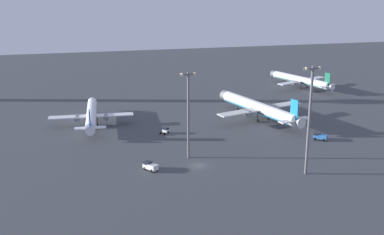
{
  "coord_description": "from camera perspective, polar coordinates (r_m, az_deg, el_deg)",
  "views": [
    {
      "loc": [
        -29.97,
        -120.0,
        50.59
      ],
      "look_at": [
        5.66,
        32.07,
        4.0
      ],
      "focal_mm": 45.67,
      "sensor_mm": 36.0,
      "label": 1
    }
  ],
  "objects": [
    {
      "name": "pushback_tug",
      "position": [
        159.48,
        -3.12,
        -1.51
      ],
      "size": [
        3.48,
        3.41,
        2.05
      ],
      "rotation": [
        0.0,
        0.0,
        5.46
      ],
      "color": "white",
      "rests_on": "ground"
    },
    {
      "name": "ground_plane",
      "position": [
        133.63,
        0.78,
        -5.64
      ],
      "size": [
        416.0,
        416.0,
        0.0
      ],
      "primitive_type": "plane",
      "color": "#424449"
    },
    {
      "name": "airplane_mid_apron",
      "position": [
        170.59,
        -11.67,
        0.26
      ],
      "size": [
        28.63,
        36.78,
        9.43
      ],
      "rotation": [
        0.0,
        0.0,
        -0.06
      ],
      "color": "white",
      "rests_on": "ground"
    },
    {
      "name": "airplane_terminal_side",
      "position": [
        227.64,
        12.63,
        4.27
      ],
      "size": [
        27.12,
        34.37,
        9.26
      ],
      "rotation": [
        0.0,
        0.0,
        0.4
      ],
      "color": "white",
      "rests_on": "ground"
    },
    {
      "name": "airplane_far_stand",
      "position": [
        174.91,
        7.87,
        1.1
      ],
      "size": [
        33.86,
        43.07,
        11.32
      ],
      "rotation": [
        0.0,
        0.0,
        0.31
      ],
      "color": "silver",
      "rests_on": "ground"
    },
    {
      "name": "apron_light_central",
      "position": [
        126.52,
        13.57,
        0.33
      ],
      "size": [
        4.8,
        0.9,
        28.53
      ],
      "color": "slate",
      "rests_on": "ground"
    },
    {
      "name": "cargo_loader",
      "position": [
        130.71,
        -4.89,
        -5.67
      ],
      "size": [
        4.0,
        4.51,
        2.25
      ],
      "rotation": [
        0.0,
        0.0,
        0.62
      ],
      "color": "white",
      "rests_on": "ground"
    },
    {
      "name": "maintenance_van",
      "position": [
        158.29,
        14.71,
        -2.14
      ],
      "size": [
        4.43,
        4.16,
        2.25
      ],
      "rotation": [
        0.0,
        0.0,
        0.88
      ],
      "color": "#3372BF",
      "rests_on": "ground"
    },
    {
      "name": "apron_light_east",
      "position": [
        134.73,
        -0.43,
        0.94
      ],
      "size": [
        4.8,
        0.9,
        24.73
      ],
      "color": "slate",
      "rests_on": "ground"
    }
  ]
}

